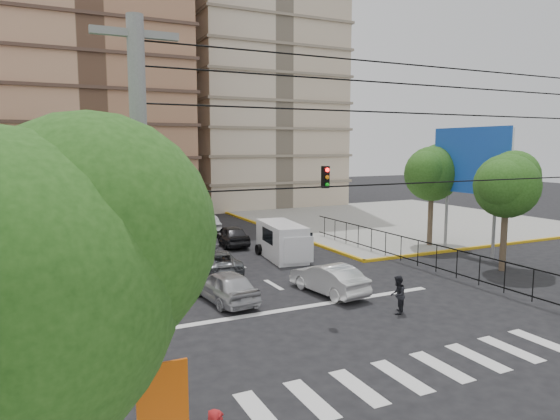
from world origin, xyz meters
TOP-DOWN VIEW (x-y plane):
  - ground at (0.00, 0.00)m, footprint 160.00×160.00m
  - sidewalk_ne at (20.00, 20.00)m, footprint 26.00×26.00m
  - crosswalk_stripes at (0.00, -6.00)m, footprint 12.00×2.40m
  - stop_line at (0.00, 1.20)m, footprint 13.00×0.40m
  - tower_beige at (14.00, 40.00)m, footprint 17.00×16.00m
  - park_fence at (9.00, 4.50)m, footprint 0.10×22.50m
  - billboard at (14.45, 6.00)m, footprint 0.36×6.20m
  - tree_sw_near at (-10.90, -9.99)m, footprint 5.63×4.60m
  - tree_park_a at (13.08, 2.01)m, footprint 4.41×3.60m
  - tree_park_c at (14.09, 9.01)m, footprint 4.65×3.80m
  - tree_tudor at (-11.90, 16.01)m, footprint 5.39×4.40m
  - traffic_light_nw at (-7.80, 7.80)m, footprint 0.28×0.22m
  - traffic_light_hanging at (0.00, -2.04)m, footprint 18.00×9.12m
  - utility_pole_sw at (-9.00, -9.00)m, footprint 1.40×0.28m
  - district_sign at (-8.80, -9.24)m, footprint 0.90×0.12m
  - van_right_lane at (3.10, 10.16)m, footprint 2.52×5.15m
  - van_left_lane at (-3.01, 20.87)m, footprint 2.72×5.48m
  - car_silver_front_left at (-3.17, 3.45)m, footprint 2.20×4.52m
  - car_white_front_right at (1.75, 2.50)m, footprint 2.17×4.59m
  - car_grey_mid_left at (-1.80, 8.63)m, footprint 2.61×4.81m
  - car_silver_rear_left at (-1.13, 15.58)m, footprint 2.60×5.23m
  - car_darkgrey_mid_right at (1.55, 15.53)m, footprint 1.91×4.42m
  - car_white_rear_right at (1.41, 21.26)m, footprint 1.75×4.60m
  - pedestrian_crosswalk at (2.85, -1.28)m, footprint 1.01×1.00m

SIDE VIEW (x-z plane):
  - ground at x=0.00m, z-range 0.00..0.00m
  - park_fence at x=9.00m, z-range -0.83..0.83m
  - crosswalk_stripes at x=0.00m, z-range 0.00..0.01m
  - stop_line at x=0.00m, z-range 0.00..0.01m
  - sidewalk_ne at x=20.00m, z-range 0.00..0.15m
  - car_grey_mid_left at x=-1.80m, z-range 0.00..1.28m
  - car_white_front_right at x=1.75m, z-range 0.00..1.45m
  - car_silver_rear_left at x=-1.13m, z-range 0.00..1.46m
  - car_darkgrey_mid_right at x=1.55m, z-range 0.00..1.49m
  - car_silver_front_left at x=-3.17m, z-range 0.00..1.49m
  - car_white_rear_right at x=1.41m, z-range 0.00..1.50m
  - pedestrian_crosswalk at x=2.85m, z-range 0.00..1.64m
  - van_right_lane at x=3.10m, z-range -0.03..2.20m
  - van_left_lane at x=-3.01m, z-range -0.03..2.33m
  - district_sign at x=-8.80m, z-range 0.85..4.05m
  - traffic_light_nw at x=-7.80m, z-range 0.91..5.31m
  - utility_pole_sw at x=-9.00m, z-range 0.27..9.27m
  - tree_park_a at x=13.08m, z-range 1.60..8.42m
  - tree_tudor at x=-11.90m, z-range 1.50..8.93m
  - tree_sw_near at x=-10.90m, z-range 1.48..9.06m
  - tree_park_c at x=14.09m, z-range 1.71..8.96m
  - traffic_light_hanging at x=0.00m, z-range 5.44..6.36m
  - billboard at x=14.45m, z-range 1.95..10.05m
  - tower_beige at x=14.00m, z-range 0.00..48.00m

